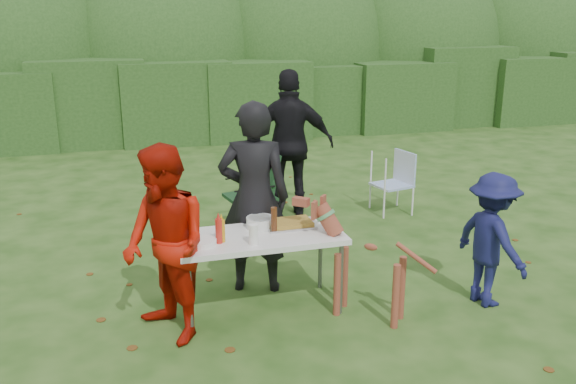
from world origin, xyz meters
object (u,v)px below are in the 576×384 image
object	(u,v)px
lawn_chair	(392,182)
beer_bottle	(274,220)
dog	(370,264)
mustard_bottle	(222,231)
ketchup_bottle	(219,231)
camping_chair	(250,192)
person_black_puffy	(290,144)
paper_towel_roll	(189,221)
person_red_jacket	(166,245)
folding_table	(260,240)
person_cook	(254,198)
child	(491,240)

from	to	relation	value
lawn_chair	beer_bottle	xyz separation A→B (m)	(-2.26, -2.24, 0.44)
dog	lawn_chair	world-z (taller)	dog
mustard_bottle	ketchup_bottle	bearing A→B (deg)	-142.00
ketchup_bottle	camping_chair	bearing A→B (deg)	70.56
person_black_puffy	paper_towel_roll	size ratio (longest dim) A/B	7.51
ketchup_bottle	person_red_jacket	bearing A→B (deg)	-160.92
camping_chair	dog	bearing A→B (deg)	91.56
folding_table	mustard_bottle	xyz separation A→B (m)	(-0.36, -0.07, 0.15)
folding_table	mustard_bottle	bearing A→B (deg)	-168.39
person_black_puffy	dog	bearing A→B (deg)	100.77
paper_towel_roll	beer_bottle	bearing A→B (deg)	-12.53
folding_table	paper_towel_roll	world-z (taller)	paper_towel_roll
folding_table	beer_bottle	bearing A→B (deg)	6.60
person_black_puffy	mustard_bottle	distance (m)	2.96
camping_chair	ketchup_bottle	world-z (taller)	camping_chair
dog	paper_towel_roll	size ratio (longest dim) A/B	4.17
camping_chair	ketchup_bottle	xyz separation A→B (m)	(-0.76, -2.16, 0.34)
lawn_chair	camping_chair	bearing A→B (deg)	-7.05
lawn_chair	person_red_jacket	bearing A→B (deg)	25.24
mustard_bottle	ketchup_bottle	world-z (taller)	ketchup_bottle
person_cook	lawn_chair	world-z (taller)	person_cook
person_black_puffy	lawn_chair	world-z (taller)	person_black_puffy
beer_bottle	paper_towel_roll	distance (m)	0.76
folding_table	camping_chair	bearing A→B (deg)	79.65
child	camping_chair	world-z (taller)	child
person_red_jacket	ketchup_bottle	bearing A→B (deg)	85.10
dog	camping_chair	bearing A→B (deg)	-36.03
person_black_puffy	person_red_jacket	bearing A→B (deg)	69.27
lawn_chair	ketchup_bottle	distance (m)	3.67
person_black_puffy	mustard_bottle	size ratio (longest dim) A/B	9.77
person_red_jacket	lawn_chair	distance (m)	4.13
folding_table	lawn_chair	size ratio (longest dim) A/B	1.79
dog	lawn_chair	size ratio (longest dim) A/B	1.29
person_cook	mustard_bottle	size ratio (longest dim) A/B	9.43
folding_table	person_black_puffy	distance (m)	2.76
folding_table	person_red_jacket	distance (m)	0.91
person_red_jacket	person_black_puffy	size ratio (longest dim) A/B	0.85
child	dog	distance (m)	1.19
lawn_chair	ketchup_bottle	size ratio (longest dim) A/B	3.82
beer_bottle	ketchup_bottle	bearing A→B (deg)	-167.91
paper_towel_roll	ketchup_bottle	bearing A→B (deg)	-51.70
person_cook	folding_table	bearing A→B (deg)	99.60
folding_table	person_black_puffy	world-z (taller)	person_black_puffy
lawn_chair	paper_towel_roll	world-z (taller)	paper_towel_roll
dog	ketchup_bottle	bearing A→B (deg)	28.31
child	beer_bottle	bearing A→B (deg)	66.08
person_black_puffy	ketchup_bottle	size ratio (longest dim) A/B	8.88
person_black_puffy	mustard_bottle	world-z (taller)	person_black_puffy
mustard_bottle	person_red_jacket	bearing A→B (deg)	-159.62
child	mustard_bottle	xyz separation A→B (m)	(-2.45, 0.39, 0.20)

